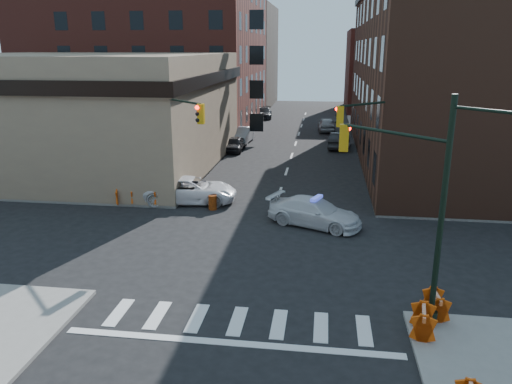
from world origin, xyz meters
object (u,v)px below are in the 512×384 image
(parked_car_enear, at_px, (339,140))
(barrel_road, at_px, (293,213))
(pickup, at_px, (191,190))
(pedestrian_a, at_px, (120,178))
(barrel_bank, at_px, (213,202))
(barricade_se_a, at_px, (436,305))
(police_car, at_px, (315,212))
(parked_car_wfar, at_px, (242,135))
(pedestrian_b, at_px, (111,182))
(parked_car_wnear, at_px, (235,144))
(barricade_nw_a, at_px, (152,196))

(parked_car_enear, bearing_deg, barrel_road, 89.49)
(pickup, bearing_deg, pedestrian_a, 71.54)
(pickup, distance_m, barrel_bank, 2.18)
(parked_car_enear, bearing_deg, pickup, 70.49)
(barrel_bank, bearing_deg, barrel_road, -14.57)
(barrel_bank, xyz_separation_m, barricade_se_a, (10.79, -11.42, 0.15))
(pickup, bearing_deg, police_car, -118.06)
(police_car, relative_size, barricade_se_a, 4.42)
(parked_car_wfar, height_order, pedestrian_b, pedestrian_b)
(barricade_se_a, bearing_deg, pedestrian_b, 50.23)
(pedestrian_a, height_order, pedestrian_b, pedestrian_a)
(parked_car_wfar, distance_m, barrel_bank, 22.16)
(pedestrian_a, xyz_separation_m, barricade_se_a, (17.70, -13.90, -0.47))
(parked_car_wfar, height_order, barrel_bank, parked_car_wfar)
(parked_car_wfar, bearing_deg, barricade_se_a, -65.47)
(pickup, height_order, parked_car_wnear, pickup)
(police_car, height_order, parked_car_wnear, police_car)
(pickup, relative_size, parked_car_enear, 1.25)
(pickup, bearing_deg, barrel_road, -116.74)
(barricade_nw_a, bearing_deg, police_car, 1.06)
(parked_car_wfar, bearing_deg, barrel_bank, -81.42)
(parked_car_wfar, distance_m, pedestrian_a, 20.26)
(parked_car_wnear, relative_size, barricade_nw_a, 3.14)
(pickup, bearing_deg, pedestrian_b, 80.65)
(parked_car_enear, xyz_separation_m, barrel_bank, (-8.04, -20.42, -0.32))
(parked_car_enear, relative_size, barricade_nw_a, 3.68)
(police_car, height_order, barrel_bank, police_car)
(parked_car_wfar, bearing_deg, barrel_road, -69.91)
(parked_car_wfar, xyz_separation_m, parked_car_enear, (9.83, -1.67, -0.01))
(parked_car_wnear, height_order, parked_car_wfar, parked_car_wfar)
(parked_car_enear, distance_m, barricade_nw_a, 23.49)
(parked_car_enear, relative_size, pedestrian_a, 2.56)
(parked_car_enear, xyz_separation_m, barricade_nw_a, (-11.97, -20.21, -0.15))
(barrel_road, bearing_deg, parked_car_wfar, 106.14)
(pickup, relative_size, parked_car_wfar, 1.22)
(parked_car_enear, height_order, barricade_se_a, parked_car_enear)
(police_car, bearing_deg, pickup, 89.71)
(pickup, xyz_separation_m, parked_car_wnear, (-0.07, 16.28, -0.13))
(barrel_road, bearing_deg, parked_car_wnear, 109.72)
(parked_car_wnear, relative_size, parked_car_enear, 0.85)
(pedestrian_a, xyz_separation_m, barrel_road, (11.89, -3.78, -0.60))
(pedestrian_a, bearing_deg, barrel_road, 19.38)
(police_car, xyz_separation_m, barricade_nw_a, (-10.13, 2.20, -0.13))
(pickup, bearing_deg, parked_car_wnear, -5.33)
(police_car, relative_size, pickup, 0.90)
(parked_car_wnear, height_order, barricade_nw_a, parked_car_wnear)
(barricade_se_a, bearing_deg, pickup, 40.79)
(pickup, xyz_separation_m, barricade_nw_a, (-2.21, -1.08, -0.18))
(barrel_road, bearing_deg, pedestrian_a, 162.37)
(parked_car_wnear, xyz_separation_m, parked_car_enear, (9.83, 2.84, 0.09))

